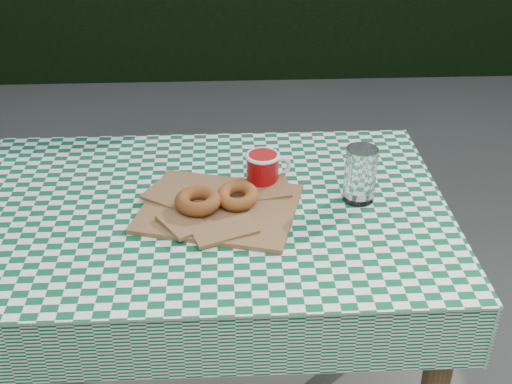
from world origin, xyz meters
TOP-DOWN VIEW (x-y plane):
  - table at (-0.18, 0.17)m, footprint 1.09×0.73m
  - tablecloth at (-0.18, 0.17)m, footprint 1.11×0.75m
  - paper_bag at (-0.15, 0.16)m, footprint 0.40×0.35m
  - bagel_front at (-0.19, 0.14)m, footprint 0.13×0.13m
  - bagel_back at (-0.10, 0.16)m, footprint 0.12×0.12m
  - coffee_mug at (-0.04, 0.26)m, footprint 0.19×0.19m
  - drinking_glass at (0.18, 0.19)m, footprint 0.09×0.09m

SIDE VIEW (x-z plane):
  - table at x=-0.18m, z-range 0.00..0.75m
  - tablecloth at x=-0.18m, z-range 0.75..0.76m
  - paper_bag at x=-0.15m, z-range 0.76..0.77m
  - bagel_back at x=-0.10m, z-range 0.77..0.80m
  - bagel_front at x=-0.19m, z-range 0.77..0.81m
  - coffee_mug at x=-0.04m, z-range 0.76..0.84m
  - drinking_glass at x=0.18m, z-range 0.76..0.89m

